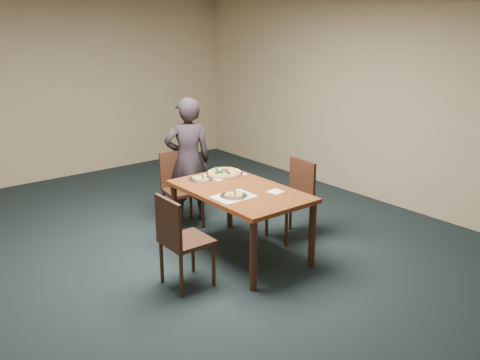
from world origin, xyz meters
TOP-DOWN VIEW (x-y plane):
  - ground at (0.00, 0.00)m, footprint 8.00×8.00m
  - room_shell at (0.00, 0.00)m, footprint 8.00×8.00m
  - dining_table at (0.36, -0.06)m, footprint 0.90×1.50m
  - chair_far at (0.35, 1.11)m, footprint 0.48×0.48m
  - chair_left at (-0.53, -0.26)m, footprint 0.42×0.42m
  - chair_right at (1.17, -0.05)m, footprint 0.45×0.45m
  - diner at (0.50, 1.14)m, footprint 0.67×0.57m
  - placemat_main at (0.55, 0.47)m, footprint 0.42×0.32m
  - placemat_near at (0.16, -0.21)m, footprint 0.40×0.30m
  - pizza_pan at (0.55, 0.47)m, footprint 0.42×0.42m
  - slice_plate_near at (0.16, -0.21)m, footprint 0.28×0.28m
  - slice_plate_far at (0.22, 0.47)m, footprint 0.28×0.28m
  - napkin at (0.59, -0.37)m, footprint 0.15×0.15m

SIDE VIEW (x-z plane):
  - ground at x=0.00m, z-range 0.00..0.00m
  - chair_far at x=0.35m, z-range 0.06..0.97m
  - chair_left at x=-0.53m, z-range 0.06..0.97m
  - chair_right at x=1.17m, z-range 0.06..0.97m
  - dining_table at x=0.36m, z-range 0.28..1.03m
  - placemat_main at x=0.55m, z-range 0.75..0.75m
  - placemat_near at x=0.16m, z-range 0.75..0.75m
  - napkin at x=0.59m, z-range 0.75..0.76m
  - slice_plate_far at x=0.22m, z-range 0.73..0.79m
  - slice_plate_near at x=0.16m, z-range 0.74..0.79m
  - pizza_pan at x=0.55m, z-range 0.74..0.81m
  - diner at x=0.50m, z-range 0.00..1.57m
  - room_shell at x=0.00m, z-range -2.26..5.74m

